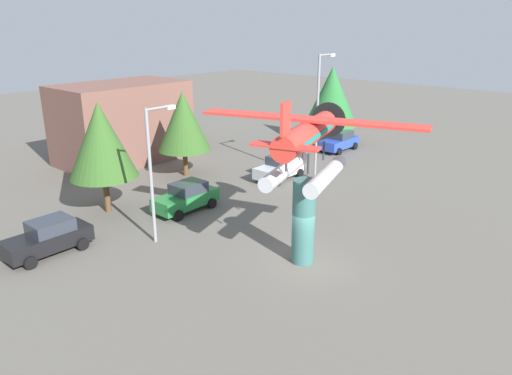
% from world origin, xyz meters
% --- Properties ---
extents(ground_plane, '(140.00, 140.00, 0.00)m').
position_xyz_m(ground_plane, '(0.00, 0.00, 0.00)').
color(ground_plane, '#605B54').
extents(display_pedestal, '(1.10, 1.10, 4.18)m').
position_xyz_m(display_pedestal, '(0.00, 0.00, 2.09)').
color(display_pedestal, '#386B66').
rests_on(display_pedestal, ground).
extents(floatplane_monument, '(7.20, 10.24, 4.00)m').
position_xyz_m(floatplane_monument, '(0.12, 0.04, 5.85)').
color(floatplane_monument, silver).
rests_on(floatplane_monument, display_pedestal).
extents(car_near_black, '(4.20, 2.02, 1.76)m').
position_xyz_m(car_near_black, '(-7.67, 10.12, 0.88)').
color(car_near_black, black).
rests_on(car_near_black, ground).
extents(car_mid_green, '(4.20, 2.02, 1.76)m').
position_xyz_m(car_mid_green, '(0.77, 9.37, 0.88)').
color(car_mid_green, '#237A38').
rests_on(car_mid_green, ground).
extents(car_far_silver, '(4.20, 2.02, 1.76)m').
position_xyz_m(car_far_silver, '(9.53, 8.97, 0.88)').
color(car_far_silver, silver).
rests_on(car_far_silver, ground).
extents(car_distant_blue, '(4.20, 2.02, 1.76)m').
position_xyz_m(car_distant_blue, '(19.57, 10.12, 0.88)').
color(car_distant_blue, '#2847B7').
rests_on(car_distant_blue, ground).
extents(streetlight_primary, '(1.84, 0.28, 7.13)m').
position_xyz_m(streetlight_primary, '(-3.10, 7.23, 4.19)').
color(streetlight_primary, gray).
rests_on(streetlight_primary, ground).
extents(streetlight_secondary, '(1.84, 0.28, 9.00)m').
position_xyz_m(streetlight_secondary, '(11.36, 6.98, 5.15)').
color(streetlight_secondary, gray).
rests_on(streetlight_secondary, ground).
extents(storefront_building, '(10.25, 6.10, 6.40)m').
position_xyz_m(storefront_building, '(5.01, 22.00, 3.20)').
color(storefront_building, brown).
rests_on(storefront_building, ground).
extents(tree_east, '(4.05, 4.05, 6.75)m').
position_xyz_m(tree_east, '(-2.55, 12.86, 4.49)').
color(tree_east, brown).
rests_on(tree_east, ground).
extents(tree_center_back, '(3.91, 3.91, 6.34)m').
position_xyz_m(tree_center_back, '(5.50, 14.90, 4.15)').
color(tree_center_back, brown).
rests_on(tree_center_back, ground).
extents(tree_far_east, '(4.94, 4.94, 7.22)m').
position_xyz_m(tree_far_east, '(21.46, 12.36, 4.47)').
color(tree_far_east, brown).
rests_on(tree_far_east, ground).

